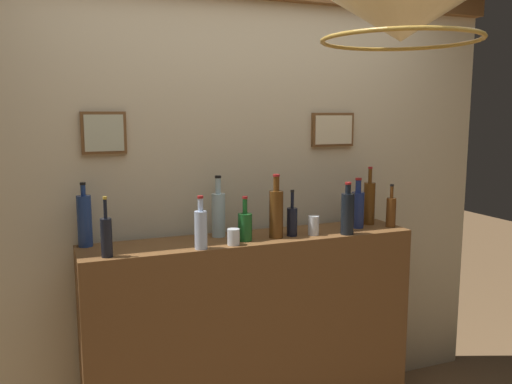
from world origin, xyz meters
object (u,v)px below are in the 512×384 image
(liquor_bottle_tequila, at_px, (369,202))
(glass_tumbler_rocks, at_px, (233,237))
(liquor_bottle_whiskey, at_px, (276,212))
(liquor_bottle_rum, at_px, (391,211))
(liquor_bottle_sherry, at_px, (201,228))
(liquor_bottle_brandy, at_px, (245,226))
(glass_tumbler_highball, at_px, (314,225))
(pendant_lamp, at_px, (401,18))
(liquor_bottle_amaro, at_px, (106,236))
(liquor_bottle_mezcal, at_px, (85,220))
(liquor_bottle_scotch, at_px, (292,221))
(liquor_bottle_gin, at_px, (218,213))
(liquor_bottle_rye, at_px, (358,208))
(liquor_bottle_vermouth, at_px, (347,213))

(liquor_bottle_tequila, height_order, glass_tumbler_rocks, liquor_bottle_tequila)
(liquor_bottle_whiskey, distance_m, liquor_bottle_rum, 0.73)
(liquor_bottle_tequila, xyz_separation_m, liquor_bottle_rum, (0.08, -0.11, -0.04))
(liquor_bottle_sherry, bearing_deg, liquor_bottle_rum, 3.73)
(liquor_bottle_brandy, relative_size, glass_tumbler_highball, 2.23)
(liquor_bottle_sherry, height_order, pendant_lamp, pendant_lamp)
(liquor_bottle_whiskey, bearing_deg, glass_tumbler_rocks, -166.35)
(glass_tumbler_rocks, bearing_deg, liquor_bottle_amaro, 179.45)
(liquor_bottle_tequila, distance_m, glass_tumbler_highball, 0.46)
(liquor_bottle_amaro, bearing_deg, liquor_bottle_tequila, 6.22)
(liquor_bottle_rum, bearing_deg, glass_tumbler_highball, -178.29)
(liquor_bottle_whiskey, xyz_separation_m, pendant_lamp, (0.12, -0.84, 0.86))
(liquor_bottle_whiskey, bearing_deg, liquor_bottle_mezcal, 169.05)
(liquor_bottle_scotch, height_order, pendant_lamp, pendant_lamp)
(liquor_bottle_brandy, xyz_separation_m, glass_tumbler_highball, (0.39, -0.01, -0.03))
(liquor_bottle_mezcal, bearing_deg, liquor_bottle_amaro, -72.37)
(liquor_bottle_amaro, relative_size, pendant_lamp, 0.48)
(liquor_bottle_sherry, height_order, liquor_bottle_mezcal, liquor_bottle_mezcal)
(liquor_bottle_gin, bearing_deg, liquor_bottle_rye, -6.23)
(liquor_bottle_brandy, bearing_deg, liquor_bottle_tequila, 7.59)
(liquor_bottle_amaro, bearing_deg, liquor_bottle_rye, 4.42)
(liquor_bottle_mezcal, bearing_deg, liquor_bottle_whiskey, -10.95)
(glass_tumbler_highball, bearing_deg, glass_tumbler_rocks, -174.34)
(liquor_bottle_vermouth, relative_size, liquor_bottle_rum, 1.15)
(liquor_bottle_rye, height_order, glass_tumbler_rocks, liquor_bottle_rye)
(liquor_bottle_rye, xyz_separation_m, liquor_bottle_gin, (-0.81, 0.09, 0.01))
(pendant_lamp, bearing_deg, liquor_bottle_vermouth, 70.64)
(liquor_bottle_mezcal, bearing_deg, glass_tumbler_rocks, -19.74)
(liquor_bottle_vermouth, distance_m, liquor_bottle_mezcal, 1.37)
(liquor_bottle_rum, bearing_deg, glass_tumbler_rocks, -176.38)
(liquor_bottle_rum, distance_m, pendant_lamp, 1.37)
(liquor_bottle_scotch, distance_m, glass_tumbler_rocks, 0.37)
(glass_tumbler_highball, relative_size, pendant_lamp, 0.18)
(liquor_bottle_amaro, height_order, liquor_bottle_rum, liquor_bottle_amaro)
(glass_tumbler_rocks, bearing_deg, pendant_lamp, -63.77)
(glass_tumbler_rocks, height_order, pendant_lamp, pendant_lamp)
(liquor_bottle_vermouth, height_order, liquor_bottle_brandy, liquor_bottle_vermouth)
(liquor_bottle_brandy, bearing_deg, liquor_bottle_amaro, -175.41)
(liquor_bottle_tequila, xyz_separation_m, pendant_lamp, (-0.53, -0.95, 0.87))
(liquor_bottle_gin, height_order, glass_tumbler_rocks, liquor_bottle_gin)
(liquor_bottle_amaro, bearing_deg, pendant_lamp, -38.17)
(liquor_bottle_tequila, bearing_deg, liquor_bottle_sherry, -170.30)
(liquor_bottle_gin, relative_size, liquor_bottle_scotch, 1.31)
(liquor_bottle_sherry, xyz_separation_m, pendant_lamp, (0.55, -0.76, 0.90))
(liquor_bottle_whiskey, bearing_deg, pendant_lamp, -81.79)
(liquor_bottle_rye, relative_size, liquor_bottle_whiskey, 0.85)
(liquor_bottle_tequila, bearing_deg, liquor_bottle_brandy, -172.41)
(liquor_bottle_brandy, height_order, glass_tumbler_rocks, liquor_bottle_brandy)
(liquor_bottle_whiskey, bearing_deg, liquor_bottle_scotch, 3.14)
(liquor_bottle_scotch, bearing_deg, liquor_bottle_whiskey, -176.86)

